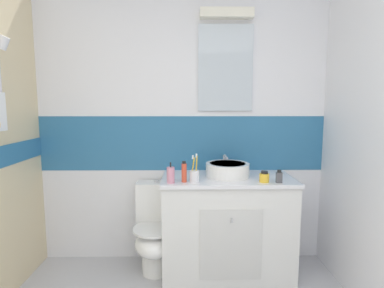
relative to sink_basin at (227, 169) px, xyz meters
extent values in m
cube|color=white|center=(-0.39, 0.30, -0.49)|extent=(3.20, 0.10, 0.85)
cube|color=teal|center=(-0.39, 0.30, 0.19)|extent=(3.20, 0.10, 0.50)
cube|color=white|center=(-0.39, 0.30, 1.01)|extent=(3.20, 0.10, 1.15)
cube|color=silver|center=(0.00, 0.24, 0.87)|extent=(0.49, 0.02, 0.75)
cube|color=white|center=(0.00, 0.20, 1.32)|extent=(0.46, 0.10, 0.08)
cylinder|color=silver|center=(-1.66, -0.33, 0.73)|extent=(0.02, 0.02, 0.47)
cylinder|color=silver|center=(-1.62, -0.33, 0.97)|extent=(0.10, 0.07, 0.11)
cube|color=silver|center=(0.00, -0.01, -0.50)|extent=(1.08, 0.53, 0.82)
cube|color=white|center=(0.00, -0.02, -0.08)|extent=(1.10, 0.55, 0.03)
cube|color=silver|center=(0.00, -0.28, -0.54)|extent=(0.49, 0.01, 0.57)
cylinder|color=silver|center=(0.00, -0.30, -0.34)|extent=(0.02, 0.02, 0.03)
cylinder|color=white|center=(0.00, 0.00, 0.00)|extent=(0.37, 0.37, 0.11)
cylinder|color=#B3B3B8|center=(0.00, 0.00, 0.05)|extent=(0.30, 0.30, 0.01)
cylinder|color=silver|center=(0.00, 0.21, 0.01)|extent=(0.03, 0.03, 0.15)
cylinder|color=silver|center=(0.00, 0.11, 0.09)|extent=(0.02, 0.17, 0.02)
cylinder|color=white|center=(-0.62, -0.03, -0.82)|extent=(0.24, 0.24, 0.18)
ellipsoid|color=white|center=(-0.62, -0.07, -0.62)|extent=(0.34, 0.42, 0.22)
cylinder|color=white|center=(-0.62, -0.07, -0.50)|extent=(0.37, 0.37, 0.02)
cube|color=white|center=(-0.62, 0.14, -0.33)|extent=(0.36, 0.17, 0.36)
cylinder|color=silver|center=(-0.62, 0.14, -0.14)|extent=(0.04, 0.04, 0.02)
cylinder|color=white|center=(-0.28, -0.19, -0.01)|extent=(0.07, 0.07, 0.09)
cylinder|color=gold|center=(-0.30, -0.18, 0.05)|extent=(0.03, 0.03, 0.17)
cube|color=white|center=(-0.30, -0.18, 0.14)|extent=(0.02, 0.02, 0.03)
cylinder|color=gold|center=(-0.27, -0.19, 0.06)|extent=(0.02, 0.02, 0.18)
cube|color=white|center=(-0.27, -0.19, 0.15)|extent=(0.01, 0.02, 0.03)
cylinder|color=pink|center=(-0.47, -0.22, 0.00)|extent=(0.06, 0.06, 0.12)
cylinder|color=#262626|center=(-0.47, -0.22, 0.08)|extent=(0.01, 0.01, 0.04)
cylinder|color=#262626|center=(-0.47, -0.23, 0.10)|extent=(0.01, 0.02, 0.01)
cube|color=#4C4C51|center=(0.38, -0.22, -0.02)|extent=(0.04, 0.03, 0.08)
cylinder|color=black|center=(0.38, -0.22, 0.03)|extent=(0.03, 0.03, 0.02)
cylinder|color=#D84C33|center=(-0.37, -0.19, 0.01)|extent=(0.04, 0.04, 0.15)
cylinder|color=black|center=(-0.37, -0.19, 0.10)|extent=(0.03, 0.03, 0.02)
cylinder|color=yellow|center=(0.27, -0.20, -0.03)|extent=(0.08, 0.08, 0.07)
cylinder|color=black|center=(0.27, -0.20, 0.02)|extent=(0.05, 0.05, 0.02)
camera|label=1|loc=(-0.33, -2.55, 0.54)|focal=28.68mm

